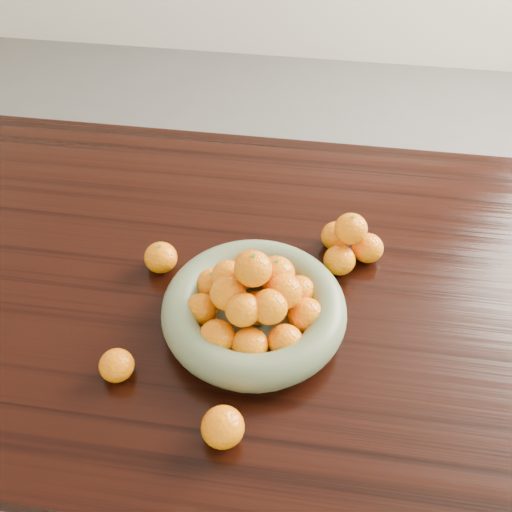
# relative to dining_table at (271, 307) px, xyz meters

# --- Properties ---
(ground) EXTENTS (5.00, 5.00, 0.00)m
(ground) POSITION_rel_dining_table_xyz_m (0.00, 0.00, -0.66)
(ground) COLOR #4F4D4B
(ground) RESTS_ON ground
(dining_table) EXTENTS (2.00, 1.00, 0.75)m
(dining_table) POSITION_rel_dining_table_xyz_m (0.00, 0.00, 0.00)
(dining_table) COLOR black
(dining_table) RESTS_ON ground
(fruit_bowl) EXTENTS (0.34, 0.34, 0.17)m
(fruit_bowl) POSITION_rel_dining_table_xyz_m (-0.02, -0.12, 0.14)
(fruit_bowl) COLOR #687455
(fruit_bowl) RESTS_ON dining_table
(orange_pyramid) EXTENTS (0.13, 0.13, 0.11)m
(orange_pyramid) POSITION_rel_dining_table_xyz_m (0.15, 0.08, 0.13)
(orange_pyramid) COLOR orange
(orange_pyramid) RESTS_ON dining_table
(loose_orange_0) EXTENTS (0.07, 0.07, 0.06)m
(loose_orange_0) POSITION_rel_dining_table_xyz_m (-0.23, -0.00, 0.12)
(loose_orange_0) COLOR orange
(loose_orange_0) RESTS_ON dining_table
(loose_orange_1) EXTENTS (0.06, 0.06, 0.06)m
(loose_orange_1) POSITION_rel_dining_table_xyz_m (-0.23, -0.26, 0.12)
(loose_orange_1) COLOR orange
(loose_orange_1) RESTS_ON dining_table
(loose_orange_2) EXTENTS (0.07, 0.07, 0.06)m
(loose_orange_2) POSITION_rel_dining_table_xyz_m (-0.03, -0.35, 0.12)
(loose_orange_2) COLOR orange
(loose_orange_2) RESTS_ON dining_table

